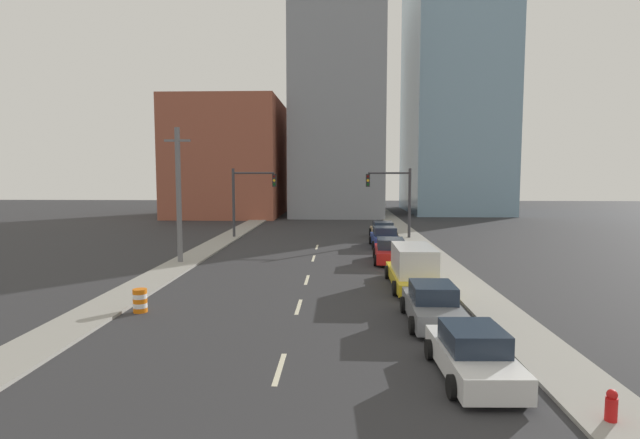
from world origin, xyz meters
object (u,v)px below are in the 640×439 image
at_px(sedan_blue, 385,238).
at_px(sedan_red, 390,251).
at_px(utility_pole_left_mid, 179,194).
at_px(sedan_white, 473,355).
at_px(sedan_gray, 432,305).
at_px(sedan_tan, 383,230).
at_px(box_truck_yellow, 413,268).
at_px(traffic_signal_right, 397,194).
at_px(fire_hydrant, 611,408).
at_px(traffic_signal_left, 246,193).
at_px(traffic_barrel, 140,301).

bearing_deg(sedan_blue, sedan_red, -93.05).
bearing_deg(utility_pole_left_mid, sedan_blue, 29.89).
relative_size(sedan_white, sedan_red, 0.93).
relative_size(sedan_gray, sedan_tan, 0.97).
height_order(box_truck_yellow, sedan_red, box_truck_yellow).
bearing_deg(sedan_tan, sedan_gray, -92.74).
distance_m(traffic_signal_right, fire_hydrant, 32.34).
relative_size(traffic_signal_left, traffic_barrel, 6.37).
height_order(utility_pole_left_mid, sedan_tan, utility_pole_left_mid).
bearing_deg(sedan_blue, traffic_signal_right, 72.27).
xyz_separation_m(sedan_gray, box_truck_yellow, (0.14, 5.90, 0.30)).
xyz_separation_m(sedan_white, box_truck_yellow, (-0.04, 10.91, 0.34)).
distance_m(sedan_gray, sedan_blue, 19.68).
distance_m(traffic_barrel, fire_hydrant, 16.50).
relative_size(sedan_blue, sedan_tan, 0.96).
bearing_deg(box_truck_yellow, traffic_barrel, -157.37).
height_order(box_truck_yellow, sedan_blue, box_truck_yellow).
relative_size(traffic_signal_right, sedan_white, 1.40).
height_order(utility_pole_left_mid, traffic_barrel, utility_pole_left_mid).
relative_size(traffic_signal_left, traffic_signal_right, 1.00).
xyz_separation_m(sedan_blue, sedan_tan, (0.34, 5.43, -0.04)).
xyz_separation_m(traffic_signal_right, sedan_tan, (-1.12, 0.56, -3.24)).
height_order(box_truck_yellow, sedan_tan, box_truck_yellow).
bearing_deg(sedan_gray, sedan_red, 91.82).
height_order(traffic_signal_right, sedan_blue, traffic_signal_right).
xyz_separation_m(traffic_signal_right, sedan_white, (-1.26, -29.57, -3.25)).
bearing_deg(traffic_signal_left, box_truck_yellow, -57.79).
height_order(traffic_signal_right, traffic_barrel, traffic_signal_right).
bearing_deg(fire_hydrant, sedan_blue, 95.35).
xyz_separation_m(traffic_barrel, sedan_white, (11.72, -6.05, 0.17)).
height_order(fire_hydrant, sedan_tan, sedan_tan).
distance_m(fire_hydrant, sedan_gray, 8.00).
bearing_deg(sedan_gray, traffic_signal_left, 116.04).
distance_m(traffic_signal_right, utility_pole_left_mid, 19.47).
relative_size(fire_hydrant, sedan_blue, 0.19).
bearing_deg(sedan_gray, box_truck_yellow, 89.38).
relative_size(traffic_barrel, fire_hydrant, 1.14).
xyz_separation_m(fire_hydrant, sedan_white, (-2.36, 2.57, 0.23)).
xyz_separation_m(traffic_signal_left, traffic_signal_right, (13.05, 0.00, 0.00)).
xyz_separation_m(traffic_signal_left, sedan_tan, (11.93, 0.56, -3.24)).
bearing_deg(traffic_signal_right, traffic_signal_left, 180.00).
height_order(traffic_barrel, sedan_tan, sedan_tan).
relative_size(sedan_red, sedan_blue, 1.04).
xyz_separation_m(traffic_signal_right, sedan_blue, (-1.46, -4.88, -3.20)).
bearing_deg(sedan_blue, utility_pole_left_mid, -151.17).
distance_m(sedan_white, sedan_gray, 5.02).
bearing_deg(sedan_tan, box_truck_yellow, -92.55).
xyz_separation_m(fire_hydrant, sedan_blue, (-2.55, 27.26, 0.28)).
distance_m(sedan_gray, sedan_red, 13.02).
height_order(fire_hydrant, sedan_white, sedan_white).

